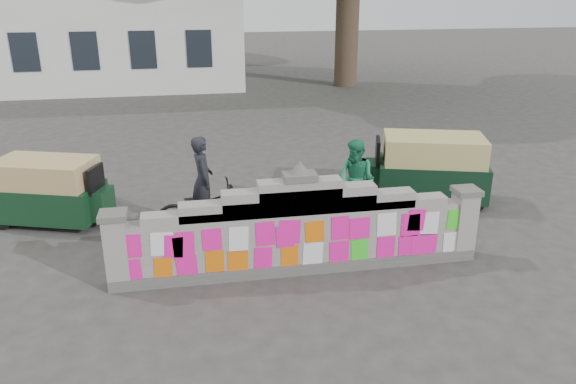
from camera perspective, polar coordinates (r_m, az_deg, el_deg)
name	(u,v)px	position (r m, az deg, el deg)	size (l,w,h in m)	color
ground	(299,270)	(9.93, 1.13, -7.96)	(100.00, 100.00, 0.00)	#383533
parapet_wall	(299,231)	(9.59, 1.16, -4.03)	(6.48, 0.44, 2.01)	#4C4C49
cyclist_bike	(204,207)	(11.36, -8.50, -1.54)	(0.67, 1.93, 1.02)	black
cyclist_rider	(203,191)	(11.24, -8.60, 0.13)	(0.63, 0.41, 1.72)	black
pedestrian	(356,180)	(11.81, 6.96, 1.21)	(0.83, 0.65, 1.71)	#238156
rickshaw_left	(50,191)	(12.56, -23.00, 0.14)	(2.54, 1.77, 1.37)	#10321B
rickshaw_right	(429,168)	(13.10, 14.10, 2.40)	(2.86, 1.93, 1.54)	black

